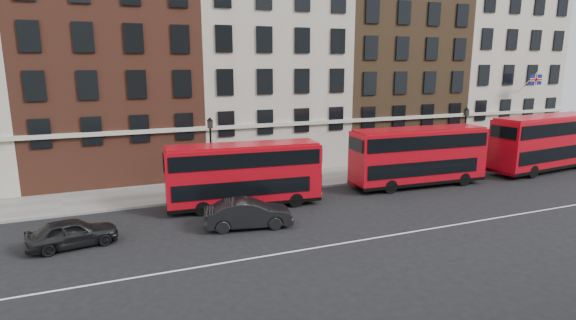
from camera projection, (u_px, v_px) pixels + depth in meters
name	position (u px, v px, depth m)	size (l,w,h in m)	color
ground	(366.00, 224.00, 25.77)	(120.00, 120.00, 0.00)	black
pavement	(295.00, 180.00, 35.28)	(80.00, 5.00, 0.15)	gray
kerb	(308.00, 188.00, 33.01)	(80.00, 0.30, 0.16)	gray
road_centre_line	(386.00, 236.00, 23.95)	(70.00, 0.12, 0.01)	white
building_terrace	(260.00, 50.00, 39.73)	(64.00, 11.95, 22.00)	beige
bus_b	(243.00, 174.00, 28.46)	(9.93, 3.17, 4.10)	red
bus_c	(418.00, 155.00, 33.33)	(10.58, 3.06, 4.40)	red
bus_d	(546.00, 142.00, 38.07)	(11.54, 3.95, 4.75)	red
car_rear	(73.00, 233.00, 22.48)	(1.72, 4.27, 1.45)	black
car_front	(248.00, 214.00, 25.12)	(1.71, 4.90, 1.61)	black
lamp_post_left	(211.00, 152.00, 30.92)	(0.44, 0.44, 5.33)	black
lamp_post_right	(464.00, 135.00, 38.05)	(0.44, 0.44, 5.33)	black
traffic_light	(554.00, 135.00, 42.04)	(0.25, 0.45, 3.27)	black
iron_railings	(285.00, 167.00, 37.16)	(6.60, 0.06, 1.00)	black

